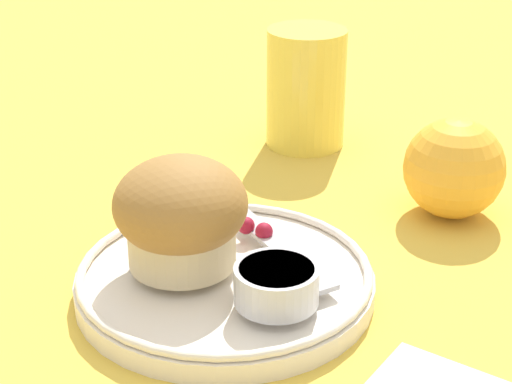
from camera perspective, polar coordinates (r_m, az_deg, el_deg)
ground_plane at (r=0.58m, az=-0.59°, el=-5.67°), size 3.00×3.00×0.00m
plate at (r=0.56m, az=-2.24°, el=-5.83°), size 0.20×0.20×0.02m
muffin at (r=0.55m, az=-5.04°, el=-1.47°), size 0.09×0.09×0.07m
cream_ramekin at (r=0.52m, az=1.37°, el=-6.09°), size 0.05×0.05×0.02m
berry_pair at (r=0.59m, az=-0.21°, el=-2.40°), size 0.02×0.01×0.01m
butter_knife at (r=0.60m, az=0.04°, el=-2.42°), size 0.17×0.10×0.00m
orange_fruit at (r=0.67m, az=13.07°, el=1.56°), size 0.08×0.08×0.08m
juice_glass at (r=0.78m, az=3.35°, el=6.93°), size 0.07×0.07×0.11m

